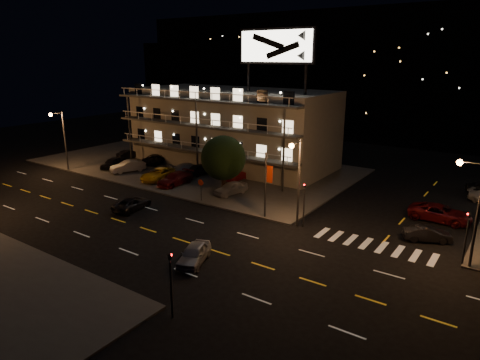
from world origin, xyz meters
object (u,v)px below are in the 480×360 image
Objects in this scene: lot_car_2 at (159,174)px; side_car_0 at (428,234)px; lot_car_7 at (189,169)px; tree at (223,159)px; road_car_west at (132,204)px; road_car_east at (194,254)px; lot_car_4 at (231,188)px.

lot_car_2 reaches higher than side_car_0.
tree is at bearing 178.26° from lot_car_7.
road_car_west is (3.85, -13.07, -0.26)m from lot_car_7.
tree is at bearing 99.01° from road_car_east.
lot_car_7 is at bearing 171.36° from lot_car_4.
tree is 21.90m from side_car_0.
road_car_west is at bearing -115.68° from tree.
lot_car_4 is at bearing -1.63° from lot_car_2.
lot_car_4 is 1.06× the size of side_car_0.
tree is 1.69× the size of side_car_0.
side_car_0 is (29.95, -4.32, -0.24)m from lot_car_7.
road_car_west is at bearing 129.08° from lot_car_7.
road_car_east is (17.84, -14.11, -0.16)m from lot_car_2.
lot_car_7 reaches higher than lot_car_2.
tree reaches higher than lot_car_7.
road_car_east is 0.94× the size of road_car_west.
road_car_east is (7.19, -14.61, -0.14)m from lot_car_4.
lot_car_7 is 1.30× the size of side_car_0.
lot_car_2 is 22.75m from road_car_east.
side_car_0 is at bearing -165.53° from lot_car_7.
lot_car_4 is at bearing 3.13° from tree.
side_car_0 is at bearing -168.15° from road_car_west.
lot_car_7 reaches higher than side_car_0.
lot_car_2 reaches higher than lot_car_4.
side_car_0 is at bearing 25.81° from road_car_east.
lot_car_7 is at bearing 68.19° from lot_car_2.
lot_car_4 is 16.28m from road_car_east.
road_car_east is (-13.44, -14.01, 0.07)m from side_car_0.
tree reaches higher than lot_car_2.
road_car_east is 13.71m from road_car_west.
lot_car_2 is 10.26m from road_car_west.
road_car_west is (-12.66, 5.26, -0.09)m from road_car_east.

